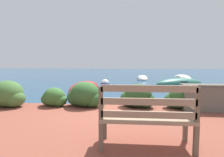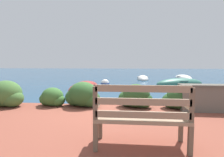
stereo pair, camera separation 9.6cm
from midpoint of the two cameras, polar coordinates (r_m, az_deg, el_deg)
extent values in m
plane|color=navy|center=(5.22, -0.25, -10.85)|extent=(80.00, 80.00, 0.00)
cube|color=brown|center=(2.92, -2.86, -15.26)|extent=(0.06, 0.06, 0.40)
cube|color=brown|center=(3.02, 22.42, -14.93)|extent=(0.06, 0.06, 0.40)
cube|color=brown|center=(2.53, -4.26, -18.54)|extent=(0.06, 0.06, 0.40)
cube|color=brown|center=(2.65, 25.23, -17.92)|extent=(0.06, 0.06, 0.40)
cube|color=gray|center=(2.63, 10.48, -12.46)|extent=(1.32, 0.48, 0.05)
cube|color=gray|center=(2.40, 10.99, -11.57)|extent=(1.25, 0.04, 0.09)
cube|color=gray|center=(2.36, 11.06, -7.49)|extent=(1.25, 0.04, 0.09)
cube|color=gray|center=(2.32, 11.13, -3.27)|extent=(1.25, 0.04, 0.09)
cube|color=brown|center=(2.38, -4.34, -8.01)|extent=(0.06, 0.04, 0.45)
cube|color=brown|center=(2.51, 25.64, -7.84)|extent=(0.06, 0.04, 0.45)
cube|color=gray|center=(2.59, -3.55, -7.94)|extent=(0.07, 0.43, 0.05)
cube|color=gray|center=(2.71, 24.05, -7.81)|extent=(0.07, 0.43, 0.05)
cube|color=#666056|center=(5.13, 31.26, -5.81)|extent=(1.70, 0.35, 0.62)
cube|color=#565249|center=(5.08, 31.44, -2.05)|extent=(1.78, 0.39, 0.06)
ellipsoid|color=#426B33|center=(5.70, -30.92, -4.22)|extent=(0.86, 0.77, 0.73)
ellipsoid|color=#426B33|center=(5.90, -32.36, -5.04)|extent=(0.64, 0.58, 0.51)
ellipsoid|color=#426B33|center=(5.56, -29.33, -5.70)|extent=(0.60, 0.54, 0.47)
ellipsoid|color=#38662D|center=(5.24, -18.37, -5.65)|extent=(0.61, 0.55, 0.52)
ellipsoid|color=#38662D|center=(5.36, -19.81, -6.29)|extent=(0.46, 0.41, 0.37)
ellipsoid|color=#38662D|center=(5.17, -16.90, -6.80)|extent=(0.43, 0.39, 0.34)
ellipsoid|color=#2D5628|center=(4.95, -8.86, -5.06)|extent=(0.82, 0.73, 0.69)
ellipsoid|color=#2D5628|center=(5.09, -11.14, -6.00)|extent=(0.61, 0.55, 0.49)
ellipsoid|color=#2D5628|center=(4.89, -6.62, -6.62)|extent=(0.57, 0.51, 0.45)
ellipsoid|color=#284C23|center=(4.85, 8.43, -5.56)|extent=(0.76, 0.68, 0.64)
ellipsoid|color=#284C23|center=(4.92, 5.94, -6.51)|extent=(0.57, 0.51, 0.45)
ellipsoid|color=#284C23|center=(4.85, 10.69, -6.96)|extent=(0.53, 0.48, 0.42)
ellipsoid|color=#284C23|center=(4.99, 21.67, -5.94)|extent=(0.68, 0.62, 0.58)
ellipsoid|color=#284C23|center=(5.00, 19.39, -6.83)|extent=(0.51, 0.46, 0.41)
ellipsoid|color=#284C23|center=(5.03, 23.62, -7.11)|extent=(0.48, 0.43, 0.38)
ellipsoid|color=#284C23|center=(5.34, 32.73, -5.94)|extent=(0.63, 0.57, 0.54)
ellipsoid|color=#284C23|center=(5.32, 30.78, -6.75)|extent=(0.47, 0.42, 0.38)
ellipsoid|color=#9E2D28|center=(9.44, -8.69, -3.33)|extent=(1.65, 2.95, 0.81)
torus|color=brown|center=(9.41, -8.70, -1.98)|extent=(1.34, 1.34, 0.07)
cube|color=#846647|center=(9.04, -9.83, -2.48)|extent=(0.91, 0.30, 0.04)
cube|color=#846647|center=(9.72, -7.82, -1.92)|extent=(0.91, 0.30, 0.04)
ellipsoid|color=#336B5B|center=(12.48, 21.45, -1.60)|extent=(3.54, 2.11, 0.75)
torus|color=#304F46|center=(12.46, 21.48, -0.65)|extent=(1.38, 1.38, 0.07)
cube|color=#846647|center=(12.76, 23.33, -0.72)|extent=(0.39, 0.85, 0.04)
cube|color=#846647|center=(12.22, 19.86, -0.85)|extent=(0.39, 0.85, 0.04)
ellipsoid|color=silver|center=(15.31, 10.20, -0.17)|extent=(1.00, 2.40, 0.67)
torus|color=gray|center=(15.30, 10.21, 0.51)|extent=(0.99, 0.99, 0.07)
cube|color=#846647|center=(14.94, 10.29, 0.29)|extent=(0.76, 0.14, 0.04)
cube|color=#846647|center=(15.59, 10.14, 0.49)|extent=(0.76, 0.14, 0.04)
ellipsoid|color=silver|center=(17.17, 22.39, 0.08)|extent=(1.37, 2.77, 0.65)
torus|color=gray|center=(17.16, 22.41, 0.68)|extent=(1.21, 1.21, 0.07)
cube|color=#846647|center=(17.52, 21.88, 0.68)|extent=(0.86, 0.22, 0.04)
cube|color=#846647|center=(16.86, 22.87, 0.49)|extent=(0.86, 0.22, 0.04)
sphere|color=white|center=(11.54, -2.05, -1.57)|extent=(0.55, 0.55, 0.55)
torus|color=navy|center=(11.54, -2.05, -1.57)|extent=(0.60, 0.60, 0.07)
camera|label=1|loc=(0.05, -89.76, 0.02)|focal=28.00mm
camera|label=2|loc=(0.05, 90.24, -0.02)|focal=28.00mm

